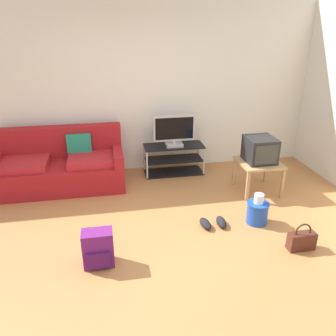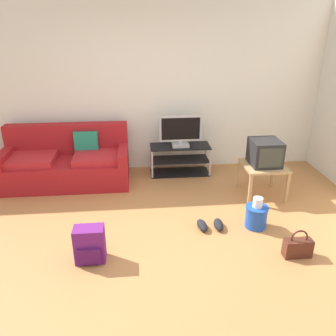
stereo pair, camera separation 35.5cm
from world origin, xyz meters
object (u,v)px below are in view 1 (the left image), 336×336
flat_tv (174,131)px  handbag (302,240)px  couch (60,166)px  backpack (98,249)px  cleaning_bucket (257,211)px  tv_stand (174,159)px  sneakers_pair (213,223)px  crt_tv (260,150)px  side_table (259,166)px

flat_tv → handbag: size_ratio=2.05×
couch → backpack: size_ratio=4.81×
couch → backpack: (0.56, -2.00, -0.13)m
backpack → cleaning_bucket: cleaning_bucket is taller
backpack → cleaning_bucket: (1.94, 0.46, -0.03)m
tv_stand → sneakers_pair: 1.70m
backpack → sneakers_pair: size_ratio=1.16×
tv_stand → couch: bearing=-174.8°
crt_tv → sneakers_pair: 1.37m
flat_tv → cleaning_bucket: bearing=-66.9°
tv_stand → cleaning_bucket: size_ratio=2.43×
backpack → handbag: size_ratio=1.20×
cleaning_bucket → tv_stand: bearing=112.8°
side_table → backpack: (-2.30, -1.29, -0.21)m
flat_tv → tv_stand: bearing=90.0°
side_table → crt_tv: bearing=90.0°
side_table → cleaning_bucket: size_ratio=1.47×
flat_tv → crt_tv: size_ratio=1.54×
tv_stand → side_table: size_ratio=1.65×
tv_stand → sneakers_pair: size_ratio=2.84×
handbag → flat_tv: bearing=113.0°
flat_tv → crt_tv: bearing=-37.7°
crt_tv → cleaning_bucket: (-0.36, -0.84, -0.48)m
side_table → handbag: side_table is taller
flat_tv → cleaning_bucket: (0.72, -1.68, -0.56)m
handbag → backpack: bearing=176.2°
sneakers_pair → couch: bearing=141.8°
backpack → cleaning_bucket: size_ratio=0.99×
couch → tv_stand: 1.79m
flat_tv → sneakers_pair: 1.80m
crt_tv → handbag: size_ratio=1.33×
tv_stand → flat_tv: bearing=-90.0°
couch → tv_stand: (1.78, 0.16, -0.08)m
crt_tv → backpack: bearing=-150.5°
crt_tv → side_table: bearing=-90.0°
couch → side_table: (2.86, -0.71, 0.08)m
crt_tv → tv_stand: bearing=141.5°
backpack → sneakers_pair: 1.47m
backpack → crt_tv: bearing=31.9°
couch → crt_tv: 2.96m
couch → sneakers_pair: size_ratio=5.57×
tv_stand → side_table: 1.40m
backpack → sneakers_pair: bearing=21.4°
couch → crt_tv: couch is taller
handbag → cleaning_bucket: size_ratio=0.82×
couch → flat_tv: (1.78, 0.14, 0.41)m
tv_stand → side_table: tv_stand is taller
handbag → sneakers_pair: 1.02m
backpack → handbag: (2.19, -0.14, -0.08)m
flat_tv → side_table: size_ratio=1.14×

